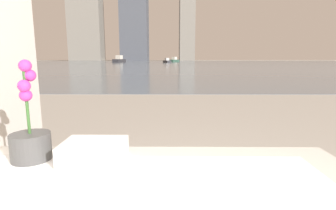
% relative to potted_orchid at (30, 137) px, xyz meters
% --- Properties ---
extents(potted_orchid, '(0.16, 0.16, 0.41)m').
position_rel_potted_orchid_xyz_m(potted_orchid, '(0.00, 0.00, 0.00)').
color(potted_orchid, '#4C4C4C').
rests_on(potted_orchid, bathtub).
extents(towel_stack, '(0.26, 0.20, 0.08)m').
position_rel_potted_orchid_xyz_m(towel_stack, '(0.26, -0.00, -0.06)').
color(towel_stack, white).
rests_on(towel_stack, bathtub).
extents(harbor_water, '(180.00, 110.00, 0.01)m').
position_rel_potted_orchid_xyz_m(harbor_water, '(0.47, 61.09, -0.65)').
color(harbor_water, slate).
rests_on(harbor_water, ground_plane).
extents(harbor_boat_0, '(2.49, 4.73, 1.69)m').
position_rel_potted_orchid_xyz_m(harbor_boat_0, '(-11.60, 61.93, -0.05)').
color(harbor_boat_0, '#2D2D33').
rests_on(harbor_boat_0, harbor_water).
extents(harbor_boat_2, '(1.95, 3.01, 1.07)m').
position_rel_potted_orchid_xyz_m(harbor_boat_2, '(-0.22, 59.04, -0.27)').
color(harbor_boat_2, '#2D2D33').
rests_on(harbor_boat_2, harbor_water).
extents(harbor_boat_3, '(2.86, 3.79, 1.36)m').
position_rel_potted_orchid_xyz_m(harbor_boat_3, '(1.63, 70.43, -0.17)').
color(harbor_boat_3, '#335647').
rests_on(harbor_boat_3, harbor_water).
extents(harbor_boat_4, '(2.46, 4.33, 1.54)m').
position_rel_potted_orchid_xyz_m(harbor_boat_4, '(-25.01, 43.77, -0.11)').
color(harbor_boat_4, '#4C4C51').
rests_on(harbor_boat_4, harbor_water).
extents(skyline_tower_2, '(6.32, 13.34, 42.22)m').
position_rel_potted_orchid_xyz_m(skyline_tower_2, '(7.65, 117.09, 20.45)').
color(skyline_tower_2, gray).
rests_on(skyline_tower_2, ground_plane).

